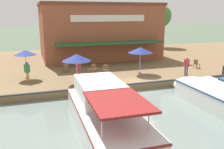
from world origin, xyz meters
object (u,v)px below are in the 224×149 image
(patio_umbrella_back_row, at_px, (25,53))
(person_near_entrance, at_px, (27,69))
(patio_umbrella_mid_patio_right, at_px, (76,58))
(person_mid_patio, at_px, (78,67))
(cafe_chair_mid_patio, at_px, (91,73))
(motorboat_distant_upstream, at_px, (101,109))
(cafe_chair_far_corner_seat, at_px, (106,69))
(tree_upstream_bank, at_px, (160,17))
(person_at_quay_edge, at_px, (187,64))
(cafe_chair_under_first_umbrella, at_px, (94,68))
(patio_umbrella_far_corner, at_px, (140,50))
(mooring_post, at_px, (223,70))
(waterfront_restaurant, at_px, (98,30))
(cafe_chair_back_row_seat, at_px, (66,67))
(motorboat_nearest_quay, at_px, (221,96))
(cafe_chair_beside_entrance, at_px, (196,63))

(patio_umbrella_back_row, relative_size, person_near_entrance, 1.49)
(patio_umbrella_mid_patio_right, distance_m, person_mid_patio, 1.85)
(cafe_chair_mid_patio, relative_size, motorboat_distant_upstream, 0.09)
(cafe_chair_far_corner_seat, distance_m, tree_upstream_bank, 21.18)
(cafe_chair_far_corner_seat, relative_size, person_at_quay_edge, 0.49)
(cafe_chair_under_first_umbrella, xyz_separation_m, cafe_chair_mid_patio, (1.83, -0.74, 0.00))
(patio_umbrella_far_corner, distance_m, tree_upstream_bank, 19.77)
(cafe_chair_under_first_umbrella, xyz_separation_m, mooring_post, (4.44, 10.83, -0.05))
(person_at_quay_edge, bearing_deg, waterfront_restaurant, -159.76)
(person_at_quay_edge, height_order, tree_upstream_bank, tree_upstream_bank)
(cafe_chair_far_corner_seat, bearing_deg, motorboat_distant_upstream, -18.41)
(motorboat_distant_upstream, height_order, mooring_post, motorboat_distant_upstream)
(cafe_chair_back_row_seat, relative_size, motorboat_nearest_quay, 0.09)
(person_near_entrance, xyz_separation_m, motorboat_nearest_quay, (8.30, 11.88, -0.88))
(waterfront_restaurant, relative_size, cafe_chair_back_row_seat, 16.74)
(patio_umbrella_mid_patio_right, relative_size, person_at_quay_edge, 1.36)
(patio_umbrella_mid_patio_right, relative_size, person_near_entrance, 1.41)
(cafe_chair_mid_patio, distance_m, person_mid_patio, 1.20)
(patio_umbrella_far_corner, distance_m, motorboat_nearest_quay, 8.56)
(cafe_chair_under_first_umbrella, bearing_deg, patio_umbrella_back_row, -89.28)
(cafe_chair_beside_entrance, bearing_deg, waterfront_restaurant, -143.43)
(patio_umbrella_mid_patio_right, bearing_deg, mooring_post, 83.14)
(cafe_chair_mid_patio, xyz_separation_m, tree_upstream_bank, (-16.58, 15.57, 4.37))
(waterfront_restaurant, xyz_separation_m, cafe_chair_beside_entrance, (10.15, 7.53, -2.83))
(patio_umbrella_far_corner, bearing_deg, person_near_entrance, -91.40)
(cafe_chair_far_corner_seat, bearing_deg, patio_umbrella_mid_patio_right, -53.70)
(patio_umbrella_mid_patio_right, xyz_separation_m, mooring_post, (1.56, 12.96, -1.62))
(cafe_chair_mid_patio, height_order, tree_upstream_bank, tree_upstream_bank)
(cafe_chair_beside_entrance, bearing_deg, cafe_chair_back_row_seat, -100.74)
(person_near_entrance, relative_size, person_at_quay_edge, 0.96)
(cafe_chair_under_first_umbrella, bearing_deg, motorboat_nearest_quay, 32.04)
(waterfront_restaurant, height_order, cafe_chair_mid_patio, waterfront_restaurant)
(mooring_post, bearing_deg, person_at_quay_edge, -104.55)
(waterfront_restaurant, height_order, patio_umbrella_back_row, waterfront_restaurant)
(cafe_chair_mid_patio, distance_m, tree_upstream_bank, 23.16)
(cafe_chair_under_first_umbrella, relative_size, person_mid_patio, 0.53)
(cafe_chair_under_first_umbrella, relative_size, person_at_quay_edge, 0.49)
(cafe_chair_mid_patio, relative_size, person_at_quay_edge, 0.49)
(patio_umbrella_far_corner, relative_size, person_at_quay_edge, 1.43)
(cafe_chair_far_corner_seat, xyz_separation_m, person_at_quay_edge, (2.95, 6.58, 0.61))
(motorboat_nearest_quay, bearing_deg, patio_umbrella_back_row, -128.62)
(motorboat_distant_upstream, bearing_deg, person_at_quay_edge, 122.84)
(patio_umbrella_far_corner, relative_size, patio_umbrella_back_row, 0.99)
(cafe_chair_back_row_seat, xyz_separation_m, person_at_quay_edge, (4.86, 9.94, 0.61))
(person_mid_patio, xyz_separation_m, person_at_quay_edge, (2.17, 9.25, 0.08))
(person_mid_patio, distance_m, mooring_post, 12.94)
(cafe_chair_under_first_umbrella, distance_m, person_at_quay_edge, 8.35)
(person_mid_patio, height_order, person_near_entrance, person_near_entrance)
(mooring_post, bearing_deg, cafe_chair_far_corner_seat, -111.07)
(person_mid_patio, height_order, mooring_post, person_mid_patio)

